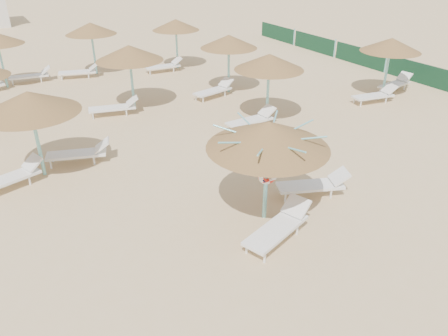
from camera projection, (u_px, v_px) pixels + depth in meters
ground at (255, 217)px, 11.65m from camera, size 120.00×120.00×0.00m
main_palapa at (268, 135)px, 10.56m from camera, size 3.06×3.06×2.74m
lounger_main_a at (279, 226)px, 10.68m from camera, size 2.21×1.30×0.77m
lounger_main_b at (315, 184)px, 12.51m from camera, size 2.12×1.32×0.74m
palapa_field at (150, 51)px, 18.58m from camera, size 20.70×13.37×2.72m
windbreak_fence at (360, 56)px, 25.24m from camera, size 0.08×19.84×1.10m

